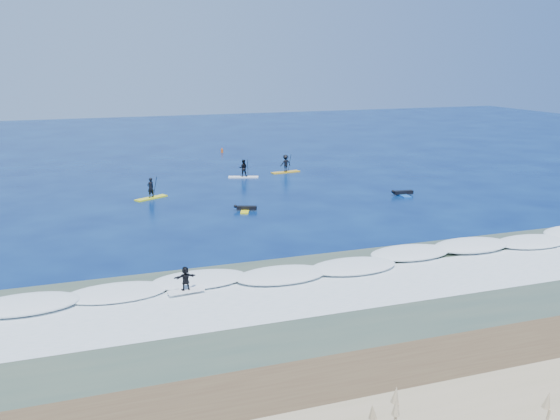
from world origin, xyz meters
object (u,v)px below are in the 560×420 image
object	(u,v)px
sup_paddler_center	(243,170)
prone_paddler_near	(246,209)
sup_paddler_left	(151,191)
sup_paddler_right	(286,165)
wave_surfer	(186,280)
marker_buoy	(222,150)
prone_paddler_far	(402,193)

from	to	relation	value
sup_paddler_center	prone_paddler_near	distance (m)	12.74
sup_paddler_left	sup_paddler_center	distance (m)	11.06
sup_paddler_left	sup_paddler_right	world-z (taller)	sup_paddler_right
wave_surfer	sup_paddler_center	bearing A→B (deg)	62.41
wave_surfer	sup_paddler_right	bearing A→B (deg)	55.57
sup_paddler_center	sup_paddler_left	bearing A→B (deg)	-128.61
sup_paddler_right	marker_buoy	bearing A→B (deg)	92.30
sup_paddler_left	prone_paddler_far	xyz separation A→B (m)	(19.18, -5.56, -0.44)
sup_paddler_center	prone_paddler_near	size ratio (longest dim) A/B	1.30
wave_surfer	marker_buoy	xyz separation A→B (m)	(12.81, 42.42, -0.44)
sup_paddler_center	marker_buoy	xyz separation A→B (m)	(1.99, 15.38, -0.44)
sup_paddler_right	prone_paddler_far	xyz separation A→B (m)	(5.34, -12.59, -0.61)
sup_paddler_right	prone_paddler_far	distance (m)	13.69
prone_paddler_near	marker_buoy	world-z (taller)	marker_buoy
marker_buoy	sup_paddler_left	bearing A→B (deg)	-117.89
prone_paddler_near	prone_paddler_far	bearing A→B (deg)	-65.81
prone_paddler_near	prone_paddler_far	xyz separation A→B (m)	(13.35, 0.73, 0.01)
prone_paddler_far	wave_surfer	distance (m)	25.86
prone_paddler_far	marker_buoy	xyz separation A→B (m)	(-7.88, 26.91, 0.11)
prone_paddler_far	marker_buoy	world-z (taller)	marker_buoy
sup_paddler_center	sup_paddler_right	world-z (taller)	sup_paddler_right
prone_paddler_near	prone_paddler_far	distance (m)	13.37
sup_paddler_left	marker_buoy	xyz separation A→B (m)	(11.30, 21.35, -0.32)
sup_paddler_left	wave_surfer	xyz separation A→B (m)	(-1.50, -21.07, 0.12)
sup_paddler_right	marker_buoy	xyz separation A→B (m)	(-2.54, 14.32, -0.50)
prone_paddler_far	sup_paddler_right	bearing A→B (deg)	29.09
sup_paddler_right	prone_paddler_near	size ratio (longest dim) A/B	1.34
sup_paddler_left	sup_paddler_center	xyz separation A→B (m)	(9.31, 5.97, 0.12)
sup_paddler_left	prone_paddler_far	distance (m)	19.98
sup_paddler_right	marker_buoy	size ratio (longest dim) A/B	4.55
wave_surfer	marker_buoy	size ratio (longest dim) A/B	2.72
sup_paddler_right	prone_paddler_far	size ratio (longest dim) A/B	1.23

